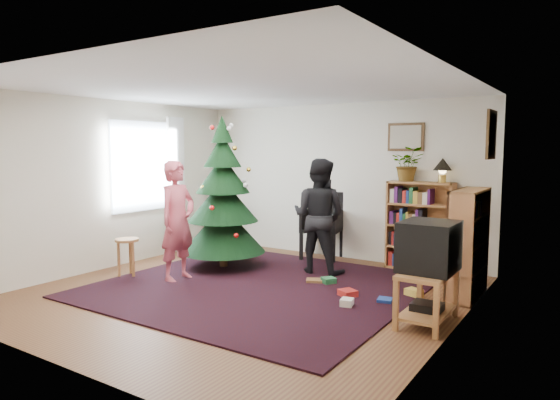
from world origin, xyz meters
The scene contains 23 objects.
floor centered at (0.00, 0.00, 0.00)m, with size 5.00×5.00×0.00m, color brown.
ceiling centered at (0.00, 0.00, 2.50)m, with size 5.00×5.00×0.00m, color white.
wall_back centered at (0.00, 2.50, 1.25)m, with size 5.00×0.02×2.50m, color silver.
wall_front centered at (0.00, -2.50, 1.25)m, with size 5.00×0.02×2.50m, color silver.
wall_left centered at (-2.50, 0.00, 1.25)m, with size 0.02×5.00×2.50m, color silver.
wall_right centered at (2.50, 0.00, 1.25)m, with size 0.02×5.00×2.50m, color silver.
rug centered at (0.00, 0.30, 0.01)m, with size 3.80×3.60×0.02m, color black.
window_pane centered at (-2.47, 0.60, 1.50)m, with size 0.04×1.20×1.40m, color silver.
curtain centered at (-2.43, 1.30, 1.50)m, with size 0.06×0.35×1.60m, color white.
picture_back centered at (1.15, 2.48, 1.95)m, with size 0.55×0.03×0.42m.
picture_right centered at (2.48, 1.75, 1.95)m, with size 0.03×0.50×0.60m.
christmas_tree centered at (-1.06, 0.88, 0.94)m, with size 1.25×1.25×2.26m.
bookshelf_back centered at (1.44, 2.34, 0.66)m, with size 0.95×0.30×1.30m.
bookshelf_right centered at (2.34, 1.35, 0.66)m, with size 0.30×0.95×1.30m.
tv_stand centered at (2.22, 0.15, 0.32)m, with size 0.45×0.81×0.55m.
crt_tv centered at (2.22, 0.15, 0.80)m, with size 0.54×0.58×0.50m.
armchair centered at (-0.11, 2.32, 0.58)m, with size 0.70×0.71×1.07m.
stool centered at (-1.83, -0.27, 0.42)m, with size 0.32×0.32×0.54m.
person_standing centered at (-1.12, -0.01, 0.81)m, with size 0.59×0.39×1.62m, color #C04C5A.
person_by_chair centered at (0.28, 1.38, 0.82)m, with size 0.80×0.62×1.64m, color black.
potted_plant centered at (1.24, 2.34, 1.55)m, with size 0.46×0.39×0.51m, color gray.
table_lamp centered at (1.74, 2.34, 1.54)m, with size 0.26×0.26×0.35m.
floor_clutter centered at (1.19, 0.66, 0.04)m, with size 1.51×1.00×0.08m.
Camera 1 is at (3.66, -4.82, 1.79)m, focal length 32.00 mm.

